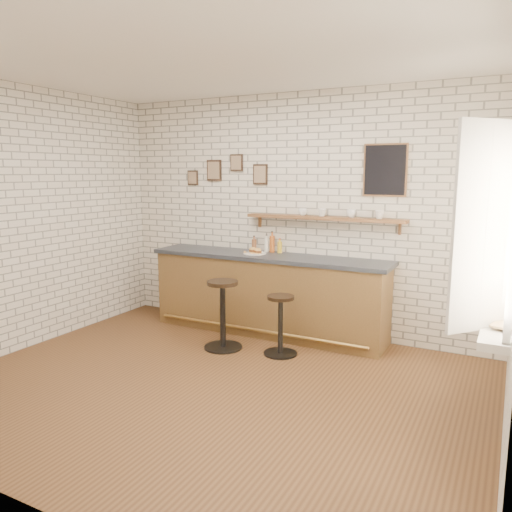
{
  "coord_description": "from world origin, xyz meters",
  "views": [
    {
      "loc": [
        2.46,
        -3.81,
        2.03
      ],
      "look_at": [
        0.0,
        0.9,
        1.13
      ],
      "focal_mm": 35.0,
      "sensor_mm": 36.0,
      "label": 1
    }
  ],
  "objects_px": {
    "shelf_cup_c": "(351,214)",
    "book_upper": "(494,323)",
    "ciabatta_sandwich": "(255,250)",
    "bitters_bottle_brown": "(254,245)",
    "shelf_cup_a": "(303,212)",
    "shelf_cup_d": "(379,215)",
    "sandwich_plate": "(255,253)",
    "bitters_bottle_amber": "(272,244)",
    "shelf_cup_b": "(322,212)",
    "bar_counter": "(268,294)",
    "bitters_bottle_white": "(267,245)",
    "book_lower": "(494,324)",
    "bar_stool_right": "(280,323)",
    "condiment_bottle_yellow": "(280,247)",
    "bar_stool_left": "(223,312)"
  },
  "relations": [
    {
      "from": "shelf_cup_a",
      "to": "book_lower",
      "type": "bearing_deg",
      "value": -46.18
    },
    {
      "from": "sandwich_plate",
      "to": "bar_stool_right",
      "type": "xyz_separation_m",
      "value": [
        0.64,
        -0.61,
        -0.65
      ]
    },
    {
      "from": "sandwich_plate",
      "to": "book_upper",
      "type": "relative_size",
      "value": 1.22
    },
    {
      "from": "shelf_cup_b",
      "to": "bar_counter",
      "type": "bearing_deg",
      "value": 132.85
    },
    {
      "from": "bar_stool_right",
      "to": "shelf_cup_b",
      "type": "bearing_deg",
      "value": 79.14
    },
    {
      "from": "shelf_cup_d",
      "to": "book_lower",
      "type": "distance_m",
      "value": 2.33
    },
    {
      "from": "bar_counter",
      "to": "bitters_bottle_amber",
      "type": "height_order",
      "value": "bitters_bottle_amber"
    },
    {
      "from": "bitters_bottle_white",
      "to": "shelf_cup_b",
      "type": "height_order",
      "value": "shelf_cup_b"
    },
    {
      "from": "bar_stool_left",
      "to": "book_lower",
      "type": "bearing_deg",
      "value": -17.23
    },
    {
      "from": "shelf_cup_c",
      "to": "shelf_cup_d",
      "type": "height_order",
      "value": "shelf_cup_d"
    },
    {
      "from": "ciabatta_sandwich",
      "to": "book_upper",
      "type": "height_order",
      "value": "ciabatta_sandwich"
    },
    {
      "from": "bitters_bottle_white",
      "to": "book_lower",
      "type": "xyz_separation_m",
      "value": [
        2.74,
        -1.83,
        -0.16
      ]
    },
    {
      "from": "shelf_cup_b",
      "to": "book_upper",
      "type": "bearing_deg",
      "value": -107.65
    },
    {
      "from": "sandwich_plate",
      "to": "condiment_bottle_yellow",
      "type": "relative_size",
      "value": 1.51
    },
    {
      "from": "shelf_cup_b",
      "to": "book_upper",
      "type": "distance_m",
      "value": 2.79
    },
    {
      "from": "bar_counter",
      "to": "book_upper",
      "type": "height_order",
      "value": "bar_counter"
    },
    {
      "from": "bar_stool_left",
      "to": "shelf_cup_b",
      "type": "xyz_separation_m",
      "value": [
        0.84,
        0.96,
        1.12
      ]
    },
    {
      "from": "book_lower",
      "to": "bar_stool_right",
      "type": "bearing_deg",
      "value": 129.92
    },
    {
      "from": "shelf_cup_c",
      "to": "book_upper",
      "type": "distance_m",
      "value": 2.54
    },
    {
      "from": "bitters_bottle_amber",
      "to": "bar_stool_left",
      "type": "xyz_separation_m",
      "value": [
        -0.17,
        -0.95,
        -0.69
      ]
    },
    {
      "from": "shelf_cup_c",
      "to": "shelf_cup_d",
      "type": "xyz_separation_m",
      "value": [
        0.33,
        0.0,
        0.0
      ]
    },
    {
      "from": "bitters_bottle_brown",
      "to": "bar_stool_right",
      "type": "distance_m",
      "value": 1.34
    },
    {
      "from": "sandwich_plate",
      "to": "bitters_bottle_amber",
      "type": "bearing_deg",
      "value": 58.31
    },
    {
      "from": "bitters_bottle_white",
      "to": "condiment_bottle_yellow",
      "type": "bearing_deg",
      "value": 0.0
    },
    {
      "from": "bitters_bottle_brown",
      "to": "bar_stool_left",
      "type": "bearing_deg",
      "value": -84.51
    },
    {
      "from": "bitters_bottle_brown",
      "to": "shelf_cup_a",
      "type": "relative_size",
      "value": 1.82
    },
    {
      "from": "bitters_bottle_white",
      "to": "condiment_bottle_yellow",
      "type": "height_order",
      "value": "bitters_bottle_white"
    },
    {
      "from": "shelf_cup_a",
      "to": "shelf_cup_c",
      "type": "height_order",
      "value": "shelf_cup_c"
    },
    {
      "from": "bitters_bottle_brown",
      "to": "shelf_cup_b",
      "type": "xyz_separation_m",
      "value": [
        0.93,
        0.0,
        0.46
      ]
    },
    {
      "from": "shelf_cup_d",
      "to": "book_upper",
      "type": "xyz_separation_m",
      "value": [
        1.3,
        -1.85,
        -0.59
      ]
    },
    {
      "from": "bitters_bottle_amber",
      "to": "bar_stool_right",
      "type": "distance_m",
      "value": 1.23
    },
    {
      "from": "bitters_bottle_brown",
      "to": "sandwich_plate",
      "type": "bearing_deg",
      "value": -60.17
    },
    {
      "from": "shelf_cup_d",
      "to": "shelf_cup_c",
      "type": "bearing_deg",
      "value": 157.42
    },
    {
      "from": "bitters_bottle_amber",
      "to": "shelf_cup_d",
      "type": "relative_size",
      "value": 2.66
    },
    {
      "from": "bitters_bottle_white",
      "to": "bar_stool_right",
      "type": "relative_size",
      "value": 0.33
    },
    {
      "from": "bitters_bottle_amber",
      "to": "shelf_cup_c",
      "type": "xyz_separation_m",
      "value": [
        1.03,
        0.0,
        0.43
      ]
    },
    {
      "from": "condiment_bottle_yellow",
      "to": "bitters_bottle_amber",
      "type": "bearing_deg",
      "value": 180.0
    },
    {
      "from": "shelf_cup_a",
      "to": "shelf_cup_d",
      "type": "xyz_separation_m",
      "value": [
        0.94,
        0.0,
        0.0
      ]
    },
    {
      "from": "book_upper",
      "to": "book_lower",
      "type": "bearing_deg",
      "value": 103.54
    },
    {
      "from": "shelf_cup_b",
      "to": "book_lower",
      "type": "height_order",
      "value": "shelf_cup_b"
    },
    {
      "from": "ciabatta_sandwich",
      "to": "shelf_cup_c",
      "type": "relative_size",
      "value": 1.83
    },
    {
      "from": "bar_stool_right",
      "to": "shelf_cup_d",
      "type": "relative_size",
      "value": 6.63
    },
    {
      "from": "bar_counter",
      "to": "shelf_cup_b",
      "type": "bearing_deg",
      "value": 17.67
    },
    {
      "from": "bitters_bottle_amber",
      "to": "condiment_bottle_yellow",
      "type": "distance_m",
      "value": 0.11
    },
    {
      "from": "shelf_cup_b",
      "to": "shelf_cup_d",
      "type": "distance_m",
      "value": 0.69
    },
    {
      "from": "shelf_cup_c",
      "to": "book_upper",
      "type": "bearing_deg",
      "value": -137.84
    },
    {
      "from": "bar_counter",
      "to": "shelf_cup_b",
      "type": "height_order",
      "value": "shelf_cup_b"
    },
    {
      "from": "shelf_cup_b",
      "to": "shelf_cup_d",
      "type": "height_order",
      "value": "same"
    },
    {
      "from": "ciabatta_sandwich",
      "to": "shelf_cup_a",
      "type": "relative_size",
      "value": 1.98
    },
    {
      "from": "shelf_cup_c",
      "to": "sandwich_plate",
      "type": "bearing_deg",
      "value": 101.65
    }
  ]
}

